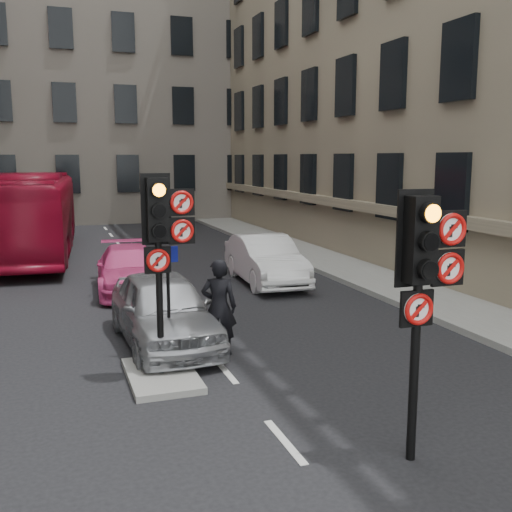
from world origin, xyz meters
TOP-DOWN VIEW (x-y plane):
  - pavement_right at (7.20, 12.00)m, footprint 3.00×50.00m
  - centre_island at (-1.20, 5.00)m, footprint 1.20×2.00m
  - building_far at (0.00, 38.00)m, footprint 30.00×14.00m
  - signal_near at (1.49, 0.99)m, footprint 0.91×0.40m
  - signal_far at (-1.11, 4.99)m, footprint 0.91×0.40m
  - car_silver at (-0.78, 7.00)m, footprint 1.98×4.58m
  - car_white at (3.44, 12.21)m, footprint 1.83×4.67m
  - car_pink at (-0.79, 12.51)m, footprint 2.20×4.68m
  - bus_red at (-3.58, 20.22)m, footprint 3.66×12.22m
  - motorcycle at (-0.94, 6.78)m, footprint 0.67×1.70m
  - motorcyclist at (0.17, 6.00)m, footprint 0.84×0.69m
  - info_sign at (-0.90, 5.73)m, footprint 0.38×0.12m

SIDE VIEW (x-z plane):
  - centre_island at x=-1.20m, z-range 0.00..0.12m
  - pavement_right at x=7.20m, z-range 0.00..0.16m
  - motorcycle at x=-0.94m, z-range 0.00..1.00m
  - car_pink at x=-0.79m, z-range 0.00..1.32m
  - car_white at x=3.44m, z-range 0.00..1.51m
  - car_silver at x=-0.78m, z-range 0.00..1.54m
  - motorcyclist at x=0.17m, z-range 0.00..1.97m
  - info_sign at x=-0.90m, z-range 0.44..2.63m
  - bus_red at x=-3.58m, z-range 0.00..3.36m
  - signal_near at x=1.49m, z-range 0.79..4.37m
  - signal_far at x=-1.11m, z-range 0.91..4.49m
  - building_far at x=0.00m, z-range 0.00..20.00m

